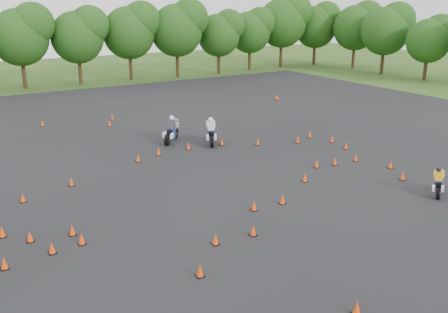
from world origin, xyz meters
TOP-DOWN VIEW (x-y plane):
  - ground at (0.00, 0.00)m, footprint 140.00×140.00m
  - asphalt_pad at (0.00, 6.00)m, footprint 62.00×62.00m
  - treeline at (4.69, 34.81)m, footprint 87.10×32.60m
  - traffic_cones at (-0.58, 5.26)m, footprint 36.05×31.90m
  - rider_grey at (0.66, 12.07)m, footprint 2.31×2.34m
  - rider_yellow at (7.91, -4.04)m, footprint 1.96×1.55m
  - rider_white at (2.84, 10.19)m, footprint 1.87×2.54m

SIDE VIEW (x-z plane):
  - ground at x=0.00m, z-range 0.00..0.00m
  - asphalt_pad at x=0.00m, z-range 0.01..0.01m
  - traffic_cones at x=-0.58m, z-range 0.01..0.46m
  - rider_yellow at x=7.91m, z-range 0.00..1.50m
  - rider_white at x=2.84m, z-range 0.00..1.92m
  - rider_grey at x=0.66m, z-range 0.00..1.95m
  - treeline at x=4.69m, z-range -0.81..10.14m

